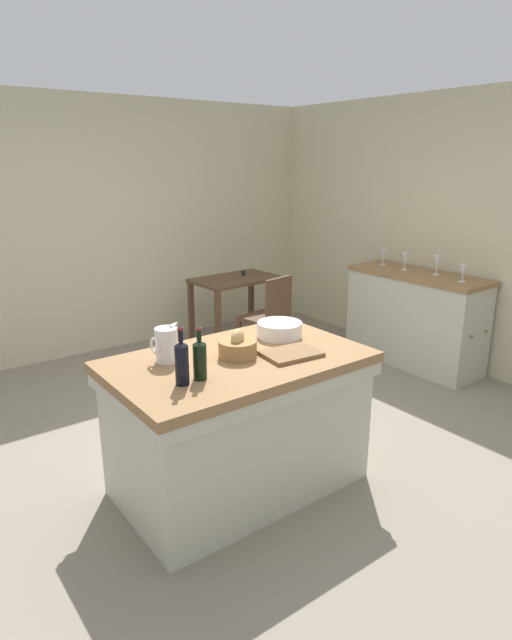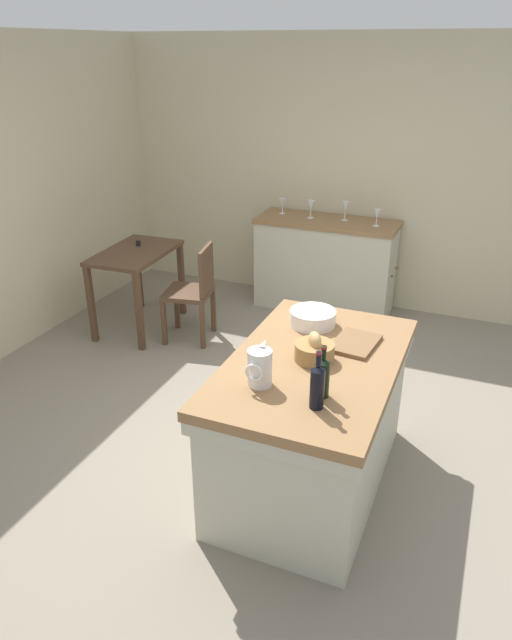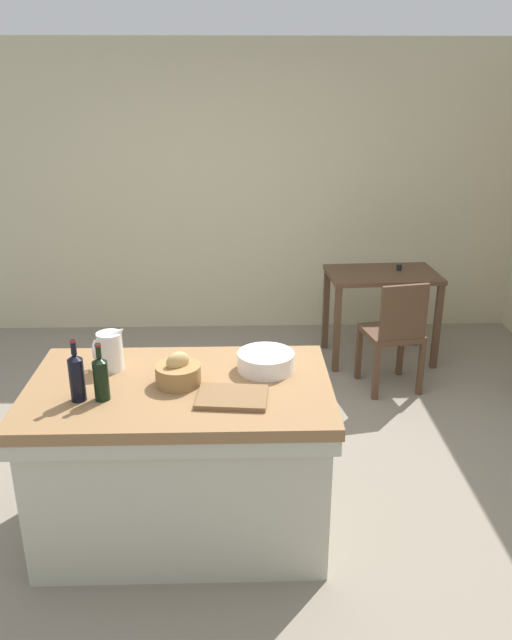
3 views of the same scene
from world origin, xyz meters
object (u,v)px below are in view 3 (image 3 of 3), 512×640
object	(u,v)px
wash_bowl	(266,361)
writing_desk	(382,287)
bread_basket	(178,373)
wine_bottle_dark	(101,377)
wine_bottle_amber	(77,376)
pitcher	(110,351)
wooden_chair	(395,332)
island_table	(182,453)
cutting_board	(232,397)

from	to	relation	value
wash_bowl	writing_desk	bearing A→B (deg)	62.54
bread_basket	wine_bottle_dark	world-z (taller)	wine_bottle_dark
bread_basket	wine_bottle_amber	world-z (taller)	wine_bottle_amber
pitcher	bread_basket	distance (m)	0.41
wooden_chair	writing_desk	bearing A→B (deg)	88.11
wine_bottle_dark	wine_bottle_amber	xyz separation A→B (m)	(-0.11, -0.01, 0.01)
wash_bowl	bread_basket	xyz separation A→B (m)	(-0.44, -0.15, 0.01)
wooden_chair	wash_bowl	bearing A→B (deg)	-126.05
bread_basket	wine_bottle_dark	size ratio (longest dim) A/B	0.79
island_table	wine_bottle_dark	xyz separation A→B (m)	(-0.35, -0.15, 0.51)
wooden_chair	bread_basket	distance (m)	2.20
island_table	wooden_chair	xyz separation A→B (m)	(1.47, 1.58, 0.02)
wooden_chair	bread_basket	size ratio (longest dim) A/B	3.97
wooden_chair	cutting_board	distance (m)	2.16
writing_desk	wine_bottle_amber	bearing A→B (deg)	-129.83
island_table	bread_basket	size ratio (longest dim) A/B	6.72
writing_desk	bread_basket	world-z (taller)	bread_basket
wine_bottle_dark	cutting_board	bearing A→B (deg)	-1.99
writing_desk	wash_bowl	xyz separation A→B (m)	(-1.06, -2.03, 0.27)
wooden_chair	wine_bottle_dark	world-z (taller)	wine_bottle_dark
writing_desk	wooden_chair	world-z (taller)	wooden_chair
wash_bowl	wooden_chair	bearing A→B (deg)	53.95
wooden_chair	wine_bottle_amber	distance (m)	2.64
cutting_board	wooden_chair	bearing A→B (deg)	55.26
island_table	wash_bowl	size ratio (longest dim) A/B	5.14
island_table	wine_bottle_dark	size ratio (longest dim) A/B	5.32
wine_bottle_dark	wine_bottle_amber	bearing A→B (deg)	-176.87
wash_bowl	wine_bottle_dark	world-z (taller)	wine_bottle_dark
wooden_chair	wine_bottle_dark	size ratio (longest dim) A/B	3.14
wash_bowl	bread_basket	bearing A→B (deg)	-161.21
writing_desk	cutting_board	xyz separation A→B (m)	(-1.23, -2.35, 0.23)
island_table	cutting_board	world-z (taller)	cutting_board
cutting_board	wine_bottle_amber	world-z (taller)	wine_bottle_amber
island_table	wooden_chair	bearing A→B (deg)	46.92
island_table	wine_bottle_amber	xyz separation A→B (m)	(-0.46, -0.15, 0.52)
island_table	bread_basket	xyz separation A→B (m)	(-0.00, 0.00, 0.46)
wooden_chair	pitcher	distance (m)	2.36
pitcher	wine_bottle_amber	xyz separation A→B (m)	(-0.09, -0.34, 0.02)
cutting_board	wine_bottle_amber	bearing A→B (deg)	178.79
island_table	pitcher	xyz separation A→B (m)	(-0.37, 0.19, 0.50)
wine_bottle_dark	island_table	bearing A→B (deg)	22.89
wooden_chair	wine_bottle_dark	xyz separation A→B (m)	(-1.82, -1.72, 0.49)
island_table	wash_bowl	world-z (taller)	wash_bowl
pitcher	wash_bowl	distance (m)	0.81
wash_bowl	wine_bottle_dark	xyz separation A→B (m)	(-0.78, -0.30, 0.07)
island_table	wooden_chair	world-z (taller)	wooden_chair
wash_bowl	island_table	bearing A→B (deg)	-160.92
wooden_chair	wine_bottle_dark	distance (m)	2.55
island_table	wine_bottle_amber	distance (m)	0.71
cutting_board	wine_bottle_dark	bearing A→B (deg)	178.01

